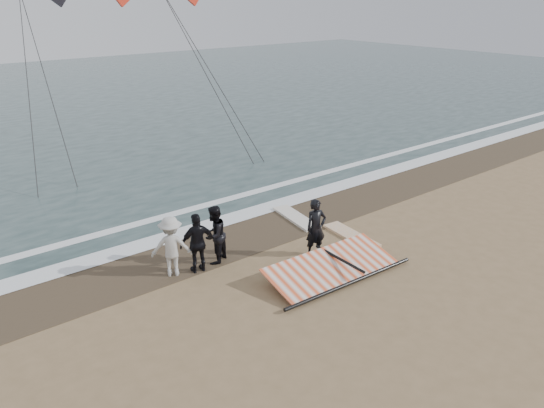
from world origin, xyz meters
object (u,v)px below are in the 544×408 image
(man_main, at_px, (316,228))
(board_white, at_px, (351,236))
(board_cream, at_px, (296,218))
(sail_rig, at_px, (327,268))

(man_main, distance_m, board_white, 2.10)
(man_main, height_order, board_cream, man_main)
(board_white, height_order, board_cream, board_cream)
(sail_rig, bearing_deg, board_cream, 61.42)
(board_cream, bearing_deg, board_white, -69.07)
(board_cream, relative_size, sail_rig, 0.50)
(man_main, xyz_separation_m, board_white, (1.88, 0.23, -0.89))
(man_main, height_order, board_white, man_main)
(board_white, bearing_deg, man_main, -166.86)
(board_cream, bearing_deg, man_main, -109.69)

